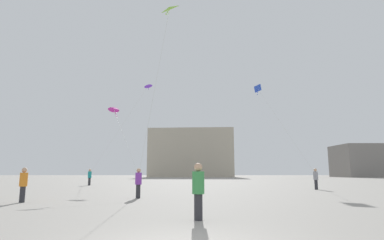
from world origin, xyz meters
The scene contains 11 objects.
person_in_grey centered at (10.82, 21.49, 1.00)m, with size 0.40×0.40×1.82m.
person_in_orange centered at (-8.37, 9.49, 0.95)m, with size 0.38×0.38×1.73m.
person_in_green centered at (0.40, 3.72, 0.98)m, with size 0.39×0.39×1.79m.
person_in_purple centered at (-3.04, 12.16, 0.95)m, with size 0.38×0.38×1.73m.
person_in_teal centered at (-11.87, 29.99, 1.02)m, with size 0.40×0.40×1.85m.
kite_violet_diamond centered at (-6.23, 35.15, 13.09)m, with size 6.36×5.81×12.35m.
kite_cobalt_delta centered at (7.74, 29.46, 11.05)m, with size 3.81×8.84×10.36m.
kite_magenta_diamond centered at (-6.37, 18.66, 6.55)m, with size 3.98×7.15×5.65m.
kite_lime_diamond centered at (-1.43, 13.27, 12.47)m, with size 2.54×2.04×11.72m.
building_left_hall centered at (-1.00, 94.45, 7.54)m, with size 27.11×12.00×15.09m.
building_centre_hall centered at (53.00, 89.80, 4.81)m, with size 19.33×14.07×9.61m.
Camera 1 is at (0.32, -6.56, 1.50)m, focal length 29.44 mm.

